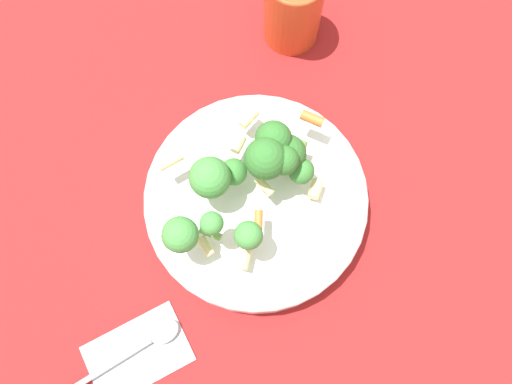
% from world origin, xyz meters
% --- Properties ---
extents(ground_plane, '(3.00, 3.00, 0.00)m').
position_xyz_m(ground_plane, '(0.00, 0.00, 0.00)').
color(ground_plane, maroon).
extents(bowl, '(0.27, 0.27, 0.05)m').
position_xyz_m(bowl, '(0.00, 0.00, 0.03)').
color(bowl, white).
rests_on(bowl, ground_plane).
extents(pasta_salad, '(0.22, 0.18, 0.09)m').
position_xyz_m(pasta_salad, '(-0.00, 0.01, 0.10)').
color(pasta_salad, '#8CB766').
rests_on(pasta_salad, bowl).
extents(cup, '(0.08, 0.08, 0.11)m').
position_xyz_m(cup, '(0.14, 0.22, 0.06)').
color(cup, '#CC4C23').
rests_on(cup, ground_plane).
extents(napkin, '(0.13, 0.09, 0.01)m').
position_xyz_m(napkin, '(-0.20, -0.12, 0.00)').
color(napkin, '#B2BCC6').
rests_on(napkin, ground_plane).
extents(spoon, '(0.17, 0.05, 0.01)m').
position_xyz_m(spoon, '(-0.19, -0.11, 0.01)').
color(spoon, silver).
rests_on(spoon, napkin).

